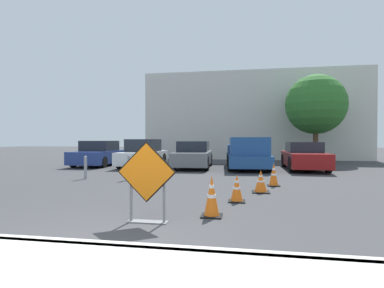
{
  "coord_description": "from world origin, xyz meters",
  "views": [
    {
      "loc": [
        2.01,
        -3.63,
        1.49
      ],
      "look_at": [
        -0.39,
        10.27,
        1.29
      ],
      "focal_mm": 28.0,
      "sensor_mm": 36.0,
      "label": 1
    }
  ],
  "objects_px": {
    "parked_car_second": "(143,154)",
    "bollard_second": "(85,167)",
    "traffic_cone_nearest": "(212,196)",
    "traffic_cone_fourth": "(274,175)",
    "traffic_cone_third": "(261,182)",
    "road_closed_sign": "(147,179)",
    "parked_car_nearest": "(99,154)",
    "parked_car_third": "(193,155)",
    "traffic_cone_second": "(237,188)",
    "bollard_nearest": "(129,167)",
    "pickup_truck": "(247,155)",
    "parked_car_fourth": "(304,157)"
  },
  "relations": [
    {
      "from": "bollard_second",
      "to": "traffic_cone_fourth",
      "type": "bearing_deg",
      "value": -4.81
    },
    {
      "from": "pickup_truck",
      "to": "parked_car_third",
      "type": "bearing_deg",
      "value": -7.46
    },
    {
      "from": "road_closed_sign",
      "to": "parked_car_nearest",
      "type": "distance_m",
      "value": 12.79
    },
    {
      "from": "parked_car_nearest",
      "to": "bollard_second",
      "type": "height_order",
      "value": "parked_car_nearest"
    },
    {
      "from": "parked_car_second",
      "to": "bollard_second",
      "type": "relative_size",
      "value": 4.65
    },
    {
      "from": "traffic_cone_third",
      "to": "parked_car_third",
      "type": "xyz_separation_m",
      "value": [
        -3.12,
        7.08,
        0.36
      ]
    },
    {
      "from": "parked_car_fourth",
      "to": "bollard_second",
      "type": "xyz_separation_m",
      "value": [
        -8.89,
        -5.13,
        -0.19
      ]
    },
    {
      "from": "traffic_cone_fourth",
      "to": "pickup_truck",
      "type": "height_order",
      "value": "pickup_truck"
    },
    {
      "from": "parked_car_nearest",
      "to": "bollard_second",
      "type": "bearing_deg",
      "value": 110.46
    },
    {
      "from": "road_closed_sign",
      "to": "parked_car_second",
      "type": "height_order",
      "value": "parked_car_second"
    },
    {
      "from": "parked_car_third",
      "to": "pickup_truck",
      "type": "bearing_deg",
      "value": 173.59
    },
    {
      "from": "parked_car_third",
      "to": "bollard_second",
      "type": "relative_size",
      "value": 5.05
    },
    {
      "from": "traffic_cone_third",
      "to": "pickup_truck",
      "type": "bearing_deg",
      "value": 92.45
    },
    {
      "from": "parked_car_nearest",
      "to": "pickup_truck",
      "type": "bearing_deg",
      "value": 174.24
    },
    {
      "from": "bollard_nearest",
      "to": "bollard_second",
      "type": "bearing_deg",
      "value": -180.0
    },
    {
      "from": "traffic_cone_third",
      "to": "parked_car_nearest",
      "type": "xyz_separation_m",
      "value": [
        -8.71,
        7.47,
        0.35
      ]
    },
    {
      "from": "traffic_cone_nearest",
      "to": "traffic_cone_third",
      "type": "height_order",
      "value": "traffic_cone_nearest"
    },
    {
      "from": "bollard_second",
      "to": "road_closed_sign",
      "type": "bearing_deg",
      "value": -51.9
    },
    {
      "from": "traffic_cone_third",
      "to": "parked_car_second",
      "type": "relative_size",
      "value": 0.15
    },
    {
      "from": "traffic_cone_nearest",
      "to": "bollard_second",
      "type": "relative_size",
      "value": 0.91
    },
    {
      "from": "road_closed_sign",
      "to": "traffic_cone_fourth",
      "type": "height_order",
      "value": "road_closed_sign"
    },
    {
      "from": "parked_car_fourth",
      "to": "bollard_nearest",
      "type": "bearing_deg",
      "value": 36.39
    },
    {
      "from": "traffic_cone_second",
      "to": "parked_car_second",
      "type": "bearing_deg",
      "value": 121.94
    },
    {
      "from": "road_closed_sign",
      "to": "traffic_cone_second",
      "type": "bearing_deg",
      "value": 54.08
    },
    {
      "from": "road_closed_sign",
      "to": "bollard_nearest",
      "type": "distance_m",
      "value": 5.94
    },
    {
      "from": "traffic_cone_third",
      "to": "parked_car_nearest",
      "type": "bearing_deg",
      "value": 139.4
    },
    {
      "from": "pickup_truck",
      "to": "bollard_second",
      "type": "height_order",
      "value": "pickup_truck"
    },
    {
      "from": "road_closed_sign",
      "to": "parked_car_fourth",
      "type": "bearing_deg",
      "value": 66.11
    },
    {
      "from": "traffic_cone_nearest",
      "to": "traffic_cone_third",
      "type": "relative_size",
      "value": 1.27
    },
    {
      "from": "bollard_nearest",
      "to": "parked_car_second",
      "type": "bearing_deg",
      "value": 103.48
    },
    {
      "from": "traffic_cone_third",
      "to": "traffic_cone_fourth",
      "type": "bearing_deg",
      "value": 69.62
    },
    {
      "from": "traffic_cone_third",
      "to": "parked_car_fourth",
      "type": "bearing_deg",
      "value": 70.48
    },
    {
      "from": "traffic_cone_fourth",
      "to": "parked_car_fourth",
      "type": "distance_m",
      "value": 6.06
    },
    {
      "from": "traffic_cone_fourth",
      "to": "traffic_cone_nearest",
      "type": "bearing_deg",
      "value": -110.6
    },
    {
      "from": "traffic_cone_second",
      "to": "traffic_cone_third",
      "type": "xyz_separation_m",
      "value": [
        0.64,
        1.4,
        -0.01
      ]
    },
    {
      "from": "road_closed_sign",
      "to": "parked_car_second",
      "type": "bearing_deg",
      "value": 109.43
    },
    {
      "from": "parked_car_second",
      "to": "bollard_second",
      "type": "bearing_deg",
      "value": 84.74
    },
    {
      "from": "traffic_cone_nearest",
      "to": "traffic_cone_second",
      "type": "xyz_separation_m",
      "value": [
        0.45,
        1.48,
        -0.07
      ]
    },
    {
      "from": "traffic_cone_fourth",
      "to": "parked_car_third",
      "type": "xyz_separation_m",
      "value": [
        -3.6,
        5.79,
        0.3
      ]
    },
    {
      "from": "traffic_cone_nearest",
      "to": "traffic_cone_third",
      "type": "bearing_deg",
      "value": 69.31
    },
    {
      "from": "traffic_cone_nearest",
      "to": "parked_car_second",
      "type": "xyz_separation_m",
      "value": [
        -4.83,
        9.94,
        0.3
      ]
    },
    {
      "from": "parked_car_nearest",
      "to": "parked_car_third",
      "type": "height_order",
      "value": "parked_car_nearest"
    },
    {
      "from": "traffic_cone_second",
      "to": "parked_car_third",
      "type": "bearing_deg",
      "value": 106.3
    },
    {
      "from": "traffic_cone_fourth",
      "to": "traffic_cone_second",
      "type": "bearing_deg",
      "value": -112.58
    },
    {
      "from": "traffic_cone_fourth",
      "to": "parked_car_second",
      "type": "relative_size",
      "value": 0.18
    },
    {
      "from": "traffic_cone_third",
      "to": "pickup_truck",
      "type": "distance_m",
      "value": 6.92
    },
    {
      "from": "road_closed_sign",
      "to": "parked_car_nearest",
      "type": "height_order",
      "value": "road_closed_sign"
    },
    {
      "from": "bollard_second",
      "to": "parked_car_third",
      "type": "bearing_deg",
      "value": 57.77
    },
    {
      "from": "traffic_cone_fourth",
      "to": "parked_car_second",
      "type": "distance_m",
      "value": 8.62
    },
    {
      "from": "traffic_cone_second",
      "to": "pickup_truck",
      "type": "height_order",
      "value": "pickup_truck"
    }
  ]
}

